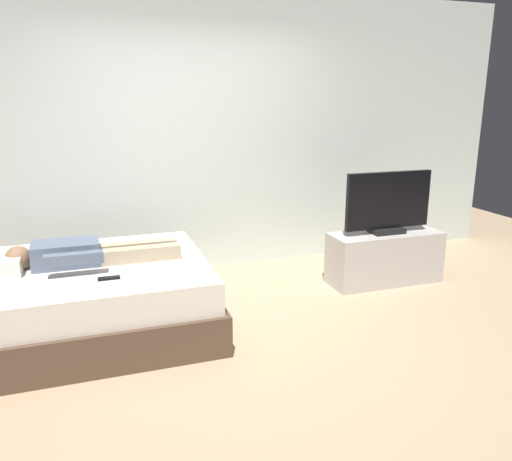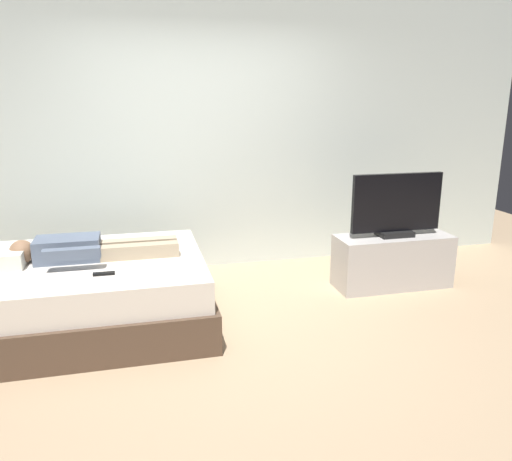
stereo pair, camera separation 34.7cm
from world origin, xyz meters
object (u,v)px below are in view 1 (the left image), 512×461
person (85,254)px  remote (109,278)px  tv (388,204)px  tv_stand (384,257)px  bed (85,299)px

person → remote: person is taller
tv → tv_stand: bearing=0.0°
person → tv_stand: size_ratio=1.15×
bed → tv_stand: size_ratio=1.74×
tv_stand → tv: 0.53m
person → tv_stand: 2.78m
tv → remote: bearing=-167.5°
remote → tv: (2.60, 0.58, 0.24)m
bed → remote: size_ratio=12.79×
bed → tv: size_ratio=2.18×
remote → tv_stand: bearing=12.5°
tv_stand → bed: bearing=-176.1°
tv_stand → person: bearing=-176.4°
bed → person: size_ratio=1.52×
remote → tv_stand: (2.60, 0.58, -0.30)m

